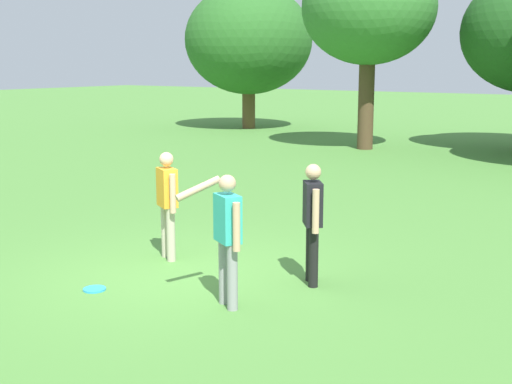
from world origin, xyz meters
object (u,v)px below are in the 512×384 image
at_px(person_thrower, 227,230).
at_px(person_bystander, 313,216).
at_px(tree_broad_center, 369,8).
at_px(person_catcher, 167,198).
at_px(frisbee, 94,289).
at_px(tree_tall_left, 249,40).

xyz_separation_m(person_thrower, person_bystander, (0.43, 1.35, -0.02)).
bearing_deg(person_bystander, tree_broad_center, 112.36).
relative_size(person_catcher, person_bystander, 1.00).
xyz_separation_m(person_thrower, frisbee, (-1.82, -0.48, -0.95)).
bearing_deg(tree_tall_left, person_catcher, -58.76).
distance_m(person_thrower, person_catcher, 2.30).
bearing_deg(tree_broad_center, person_thrower, -70.86).
distance_m(person_catcher, tree_broad_center, 14.96).
height_order(person_catcher, person_bystander, same).
bearing_deg(person_bystander, tree_tall_left, 126.73).
bearing_deg(tree_tall_left, person_bystander, -53.27).
bearing_deg(person_catcher, tree_broad_center, 103.26).
height_order(frisbee, tree_broad_center, tree_broad_center).
bearing_deg(tree_broad_center, frisbee, -77.54).
bearing_deg(person_catcher, person_thrower, -30.80).
bearing_deg(person_bystander, frisbee, -140.74).
distance_m(person_catcher, tree_tall_left, 21.38).
relative_size(person_thrower, person_catcher, 1.00).
distance_m(frisbee, tree_broad_center, 16.80).
relative_size(person_bystander, tree_broad_center, 0.25).
bearing_deg(person_catcher, tree_tall_left, 121.24).
distance_m(person_catcher, frisbee, 1.91).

